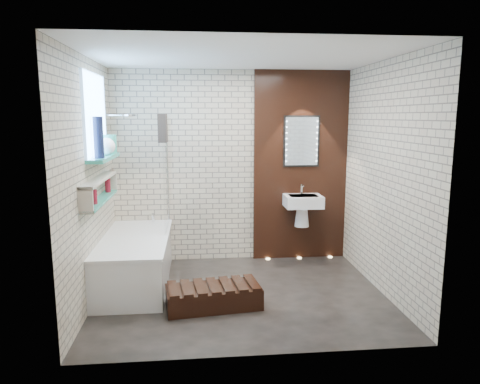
{
  "coord_description": "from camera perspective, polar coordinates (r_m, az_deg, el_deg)",
  "views": [
    {
      "loc": [
        -0.48,
        -4.7,
        1.99
      ],
      "look_at": [
        0.0,
        0.15,
        1.15
      ],
      "focal_mm": 33.04,
      "sensor_mm": 36.0,
      "label": 1
    }
  ],
  "objects": [
    {
      "name": "ground",
      "position": [
        5.12,
        0.17,
        -13.07
      ],
      "size": [
        3.2,
        3.2,
        0.0
      ],
      "primitive_type": "plane",
      "color": "black",
      "rests_on": "ground"
    },
    {
      "name": "room_shell",
      "position": [
        4.77,
        0.18,
        1.47
      ],
      "size": [
        3.24,
        3.2,
        2.6
      ],
      "color": "#BBAB94",
      "rests_on": "ground"
    },
    {
      "name": "walnut_panel",
      "position": [
        6.18,
        7.79,
        3.28
      ],
      "size": [
        1.3,
        0.06,
        2.6
      ],
      "primitive_type": "cube",
      "color": "black",
      "rests_on": "ground"
    },
    {
      "name": "clerestory_window",
      "position": [
        5.17,
        -18.02,
        8.32
      ],
      "size": [
        0.18,
        1.0,
        0.94
      ],
      "color": "#7FADE0",
      "rests_on": "room_shell"
    },
    {
      "name": "display_niche",
      "position": [
        5.02,
        -17.64,
        0.27
      ],
      "size": [
        0.14,
        1.3,
        0.26
      ],
      "color": "teal",
      "rests_on": "room_shell"
    },
    {
      "name": "bathtub",
      "position": [
        5.47,
        -13.34,
        -8.57
      ],
      "size": [
        0.79,
        1.74,
        0.7
      ],
      "color": "white",
      "rests_on": "ground"
    },
    {
      "name": "bath_screen",
      "position": [
        5.65,
        -9.57,
        2.42
      ],
      "size": [
        0.01,
        0.78,
        1.4
      ],
      "primitive_type": "cube",
      "color": "white",
      "rests_on": "bathtub"
    },
    {
      "name": "towel",
      "position": [
        5.31,
        -9.96,
        8.13
      ],
      "size": [
        0.1,
        0.25,
        0.33
      ],
      "primitive_type": "cube",
      "color": "#282320",
      "rests_on": "bath_screen"
    },
    {
      "name": "shower_head",
      "position": [
        5.71,
        -14.11,
        9.59
      ],
      "size": [
        0.18,
        0.18,
        0.02
      ],
      "primitive_type": "cylinder",
      "color": "silver",
      "rests_on": "room_shell"
    },
    {
      "name": "washbasin",
      "position": [
        6.07,
        8.11,
        -1.74
      ],
      "size": [
        0.5,
        0.36,
        0.58
      ],
      "color": "white",
      "rests_on": "walnut_panel"
    },
    {
      "name": "led_mirror",
      "position": [
        6.11,
        7.95,
        6.5
      ],
      "size": [
        0.5,
        0.02,
        0.7
      ],
      "color": "black",
      "rests_on": "walnut_panel"
    },
    {
      "name": "walnut_step",
      "position": [
        4.79,
        -3.45,
        -13.38
      ],
      "size": [
        1.03,
        0.56,
        0.22
      ],
      "primitive_type": "cube",
      "rotation": [
        0.0,
        0.0,
        0.13
      ],
      "color": "black",
      "rests_on": "ground"
    },
    {
      "name": "niche_bottles",
      "position": [
        5.12,
        -17.42,
        0.2
      ],
      "size": [
        0.06,
        0.78,
        0.16
      ],
      "color": "maroon",
      "rests_on": "display_niche"
    },
    {
      "name": "sill_vases",
      "position": [
        5.24,
        -16.96,
        6.01
      ],
      "size": [
        0.2,
        0.72,
        0.44
      ],
      "color": "#131A36",
      "rests_on": "clerestory_window"
    },
    {
      "name": "floor_uplights",
      "position": [
        6.38,
        7.67,
        -8.42
      ],
      "size": [
        0.96,
        0.06,
        0.01
      ],
      "color": "#FFD899",
      "rests_on": "ground"
    }
  ]
}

